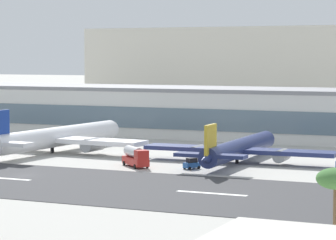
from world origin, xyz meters
TOP-DOWN VIEW (x-y plane):
  - ground_plane at (0.00, 0.00)m, footprint 1400.00×1400.00m
  - runway_strip at (0.00, -4.64)m, footprint 800.00×35.32m
  - runway_centreline_dash_4 at (-1.97, -4.64)m, footprint 12.00×1.20m
  - runway_centreline_dash_5 at (38.40, -4.64)m, footprint 12.00×1.20m
  - terminal_building at (6.87, 84.27)m, footprint 181.61×25.99m
  - distant_hotel_block at (-27.52, 183.15)m, footprint 114.73×27.91m
  - airliner_navy_tail_gate_1 at (-15.04, 33.34)m, footprint 45.33×51.74m
  - airliner_gold_tail_gate_2 at (29.39, 32.97)m, footprint 40.61×44.31m
  - service_baggage_tug_1 at (24.17, 21.21)m, footprint 3.04×3.57m
  - service_fuel_truck_2 at (12.73, 19.63)m, footprint 8.05×7.63m
  - palm_tree_2 at (66.78, -41.65)m, footprint 4.16×4.16m

SIDE VIEW (x-z plane):
  - ground_plane at x=0.00m, z-range 0.00..0.00m
  - runway_strip at x=0.00m, z-range 0.00..0.08m
  - runway_centreline_dash_4 at x=-1.97m, z-range 0.08..0.09m
  - runway_centreline_dash_5 at x=38.40m, z-range 0.08..0.09m
  - service_baggage_tug_1 at x=24.17m, z-range -0.05..2.15m
  - service_fuel_truck_2 at x=12.73m, z-range 0.05..4.00m
  - airliner_gold_tail_gate_2 at x=29.39m, z-range -1.68..7.56m
  - airliner_navy_tail_gate_1 at x=-15.04m, z-range -1.96..8.83m
  - terminal_building at x=6.87m, z-range 0.00..13.40m
  - palm_tree_2 at x=66.78m, z-range 3.79..14.08m
  - distant_hotel_block at x=-27.52m, z-range 0.00..32.99m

